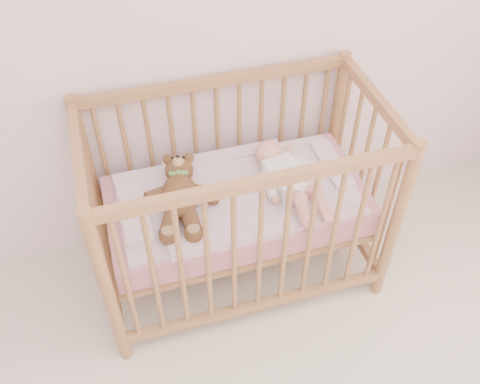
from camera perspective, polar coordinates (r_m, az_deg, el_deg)
name	(u,v)px	position (r m, az deg, el deg)	size (l,w,h in m)	color
wall_back	(160,1)	(2.34, -8.51, 19.48)	(4.00, 0.02, 2.70)	white
crib	(237,203)	(2.55, -0.32, -1.15)	(1.36, 0.76, 1.00)	#B0714A
mattress	(237,205)	(2.56, -0.32, -1.38)	(1.22, 0.62, 0.13)	#D2838D
blanket	(237,194)	(2.51, -0.32, -0.20)	(1.10, 0.58, 0.06)	pink
baby	(286,175)	(2.50, 4.95, 1.78)	(0.28, 0.59, 0.14)	white
teddy_bear	(180,196)	(2.40, -6.46, -0.39)	(0.37, 0.53, 0.15)	brown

